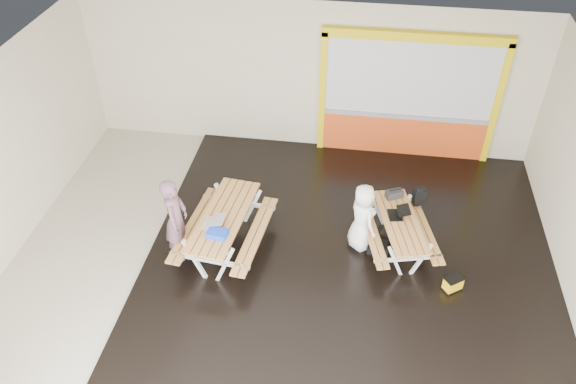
% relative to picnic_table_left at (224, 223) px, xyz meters
% --- Properties ---
extents(room, '(10.02, 8.02, 3.52)m').
position_rel_picnic_table_left_xyz_m(room, '(1.09, -0.24, 1.09)').
color(room, beige).
rests_on(room, ground).
extents(deck, '(7.50, 7.98, 0.05)m').
position_rel_picnic_table_left_xyz_m(deck, '(2.34, -0.24, -0.63)').
color(deck, black).
rests_on(deck, room).
extents(kiosk, '(3.88, 0.16, 3.00)m').
position_rel_picnic_table_left_xyz_m(kiosk, '(3.29, 3.69, 0.79)').
color(kiosk, '#DC4E1B').
rests_on(kiosk, room).
extents(picnic_table_left, '(1.67, 2.29, 0.86)m').
position_rel_picnic_table_left_xyz_m(picnic_table_left, '(0.00, 0.00, 0.00)').
color(picnic_table_left, tan).
rests_on(picnic_table_left, deck).
extents(picnic_table_right, '(1.63, 2.05, 0.72)m').
position_rel_picnic_table_left_xyz_m(picnic_table_right, '(3.20, 0.47, -0.10)').
color(picnic_table_right, tan).
rests_on(picnic_table_right, deck).
extents(person_left, '(0.46, 0.66, 1.72)m').
position_rel_picnic_table_left_xyz_m(person_left, '(-0.80, -0.29, 0.24)').
color(person_left, '#694958').
rests_on(person_left, deck).
extents(person_right, '(0.74, 0.82, 1.40)m').
position_rel_picnic_table_left_xyz_m(person_right, '(2.50, 0.42, 0.11)').
color(person_right, white).
rests_on(person_right, deck).
extents(laptop_left, '(0.41, 0.37, 0.17)m').
position_rel_picnic_table_left_xyz_m(laptop_left, '(-0.12, -0.27, 0.26)').
color(laptop_left, silver).
rests_on(laptop_left, picnic_table_left).
extents(laptop_right, '(0.44, 0.40, 0.16)m').
position_rel_picnic_table_left_xyz_m(laptop_right, '(3.15, 0.61, 0.12)').
color(laptop_right, black).
rests_on(laptop_right, picnic_table_right).
extents(blue_pouch, '(0.37, 0.28, 0.10)m').
position_rel_picnic_table_left_xyz_m(blue_pouch, '(0.02, -0.54, 0.25)').
color(blue_pouch, blue).
rests_on(blue_pouch, picnic_table_left).
extents(toolbox, '(0.37, 0.29, 0.19)m').
position_rel_picnic_table_left_xyz_m(toolbox, '(3.07, 1.14, 0.15)').
color(toolbox, black).
rests_on(toolbox, picnic_table_right).
extents(backpack, '(0.27, 0.23, 0.39)m').
position_rel_picnic_table_left_xyz_m(backpack, '(3.57, 1.32, 0.01)').
color(backpack, black).
rests_on(backpack, picnic_table_right).
extents(dark_case, '(0.40, 0.30, 0.15)m').
position_rel_picnic_table_left_xyz_m(dark_case, '(2.84, 0.35, -0.53)').
color(dark_case, black).
rests_on(dark_case, deck).
extents(fluke_bag, '(0.39, 0.36, 0.28)m').
position_rel_picnic_table_left_xyz_m(fluke_bag, '(4.16, -0.45, -0.47)').
color(fluke_bag, black).
rests_on(fluke_bag, deck).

